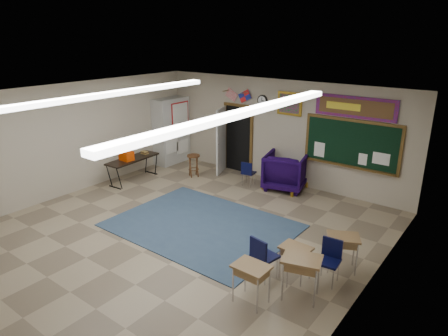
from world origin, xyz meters
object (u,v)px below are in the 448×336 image
Objects in this scene: wingback_armchair at (286,171)px; folding_table at (133,168)px; student_desk_front_left at (295,261)px; student_desk_front_right at (342,251)px; wooden_stool at (194,165)px.

wingback_armchair is 4.51m from folding_table.
student_desk_front_right is at bearing 57.31° from student_desk_front_left.
folding_table is (-3.93, -2.21, -0.13)m from wingback_armchair.
wooden_stool is (1.19, 1.37, -0.03)m from folding_table.
wingback_armchair is 2.86m from wooden_stool.
wingback_armchair reaches higher than folding_table.
wooden_stool is (-5.60, 2.16, -0.03)m from student_desk_front_right.
student_desk_front_left is 5.84m from wooden_stool.
wingback_armchair is at bearing 25.65° from folding_table.
folding_table is at bearing 14.89° from wingback_armchair.
student_desk_front_left is at bearing 106.88° from wingback_armchair.
wingback_armchair reaches higher than student_desk_front_left.
student_desk_front_right is 6.00m from wooden_stool.
student_desk_front_right is 0.42× the size of folding_table.
wingback_armchair is 1.58× the size of student_desk_front_right.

